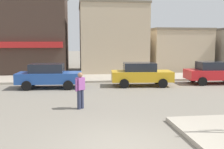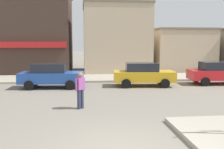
{
  "view_description": "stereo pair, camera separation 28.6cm",
  "coord_description": "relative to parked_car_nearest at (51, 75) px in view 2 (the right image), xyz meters",
  "views": [
    {
      "loc": [
        -1.26,
        -6.81,
        2.91
      ],
      "look_at": [
        0.27,
        4.5,
        1.5
      ],
      "focal_mm": 42.0,
      "sensor_mm": 36.0,
      "label": 1
    },
    {
      "loc": [
        -0.98,
        -6.84,
        2.91
      ],
      "look_at": [
        0.27,
        4.5,
        1.5
      ],
      "focal_mm": 42.0,
      "sensor_mm": 36.0,
      "label": 2
    }
  ],
  "objects": [
    {
      "name": "parked_car_third",
      "position": [
        11.35,
        0.24,
        0.0
      ],
      "size": [
        4.1,
        2.08,
        1.56
      ],
      "color": "red",
      "rests_on": "ground"
    },
    {
      "name": "pedestrian_crossing_near",
      "position": [
        1.91,
        -5.56,
        0.06
      ],
      "size": [
        0.47,
        0.44,
        1.61
      ],
      "color": "#2D334C",
      "rests_on": "ground"
    },
    {
      "name": "parked_car_nearest",
      "position": [
        0.0,
        0.0,
        0.0
      ],
      "size": [
        4.09,
        2.05,
        1.56
      ],
      "color": "#234C9E",
      "rests_on": "ground"
    },
    {
      "name": "building_storefront_left_mid",
      "position": [
        11.96,
        9.79,
        1.32
      ],
      "size": [
        5.86,
        6.68,
        4.25
      ],
      "color": "tan",
      "rests_on": "ground"
    },
    {
      "name": "building_storefront_left_near",
      "position": [
        5.18,
        8.57,
        2.43
      ],
      "size": [
        6.18,
        6.17,
        6.47
      ],
      "color": "tan",
      "rests_on": "ground"
    },
    {
      "name": "building_corner_shop",
      "position": [
        -3.39,
        9.85,
        3.13
      ],
      "size": [
        8.73,
        8.71,
        7.87
      ],
      "color": "#3D2D26",
      "rests_on": "ground"
    },
    {
      "name": "parked_car_second",
      "position": [
        6.02,
        0.01,
        0.0
      ],
      "size": [
        4.14,
        2.15,
        1.56
      ],
      "color": "gold",
      "rests_on": "ground"
    },
    {
      "name": "kerb_far",
      "position": [
        3.03,
        3.75,
        -0.74
      ],
      "size": [
        80.0,
        4.0,
        0.15
      ],
      "primitive_type": "cube",
      "color": "#A89E8C",
      "rests_on": "ground"
    },
    {
      "name": "ground_plane",
      "position": [
        3.03,
        -10.08,
        -0.81
      ],
      "size": [
        160.0,
        160.0,
        0.0
      ],
      "primitive_type": "plane",
      "color": "gray"
    }
  ]
}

